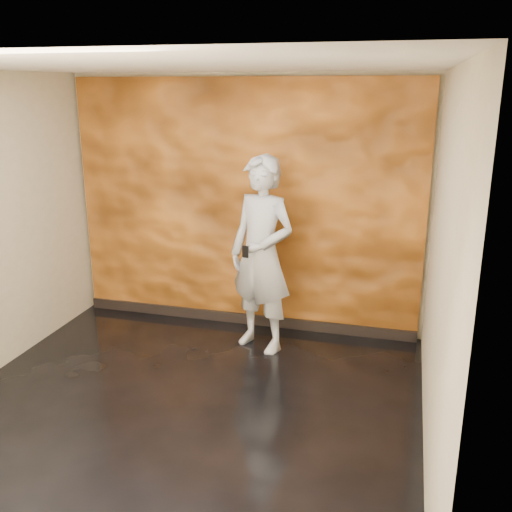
% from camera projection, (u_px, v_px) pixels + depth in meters
% --- Properties ---
extents(room, '(4.02, 4.02, 2.81)m').
position_uv_depth(room, '(174.00, 253.00, 4.48)').
color(room, black).
rests_on(room, ground).
extents(feature_wall, '(3.90, 0.06, 2.75)m').
position_uv_depth(feature_wall, '(244.00, 207.00, 6.29)').
color(feature_wall, orange).
rests_on(feature_wall, ground).
extents(baseboard, '(3.90, 0.04, 0.12)m').
position_uv_depth(baseboard, '(244.00, 318.00, 6.64)').
color(baseboard, black).
rests_on(baseboard, ground).
extents(man, '(0.87, 0.73, 2.02)m').
position_uv_depth(man, '(262.00, 255.00, 5.78)').
color(man, '#9499A2').
rests_on(man, ground).
extents(phone, '(0.07, 0.03, 0.12)m').
position_uv_depth(phone, '(245.00, 252.00, 5.53)').
color(phone, black).
rests_on(phone, man).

